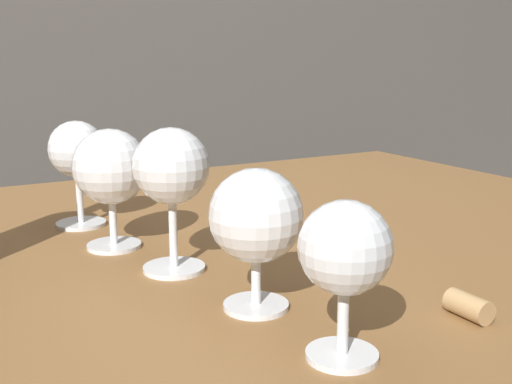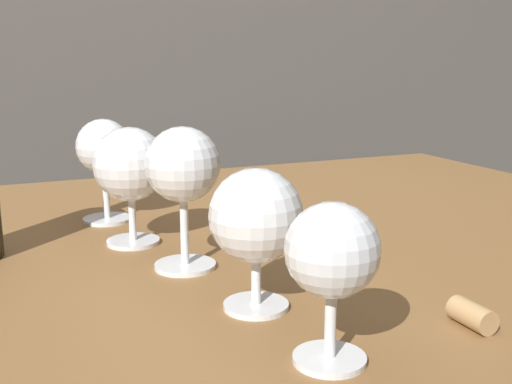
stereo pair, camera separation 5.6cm
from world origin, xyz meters
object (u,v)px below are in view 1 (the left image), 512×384
(wine_glass_port, at_px, (256,219))
(cork, at_px, (469,306))
(wine_glass_rose, at_px, (110,168))
(wine_glass_chardonnay, at_px, (77,152))
(wine_glass_cabernet, at_px, (171,170))
(wine_glass_pinot, at_px, (345,252))

(wine_glass_port, distance_m, cork, 0.20)
(wine_glass_rose, xyz_separation_m, wine_glass_chardonnay, (-0.01, 0.12, 0.00))
(wine_glass_port, distance_m, wine_glass_chardonnay, 0.38)
(wine_glass_port, bearing_deg, wine_glass_cabernet, 100.92)
(wine_glass_pinot, height_order, cork, wine_glass_pinot)
(wine_glass_chardonnay, height_order, cork, wine_glass_chardonnay)
(wine_glass_pinot, relative_size, wine_glass_chardonnay, 0.88)
(wine_glass_pinot, xyz_separation_m, wine_glass_cabernet, (-0.04, 0.25, 0.02))
(wine_glass_cabernet, xyz_separation_m, wine_glass_chardonnay, (-0.04, 0.23, -0.01))
(wine_glass_port, xyz_separation_m, cork, (0.15, -0.11, -0.07))
(wine_glass_pinot, xyz_separation_m, wine_glass_port, (-0.01, 0.12, -0.00))
(wine_glass_cabernet, distance_m, cork, 0.32)
(wine_glass_rose, bearing_deg, wine_glass_port, -76.88)
(wine_glass_chardonnay, xyz_separation_m, cork, (0.22, -0.48, -0.09))
(wine_glass_port, bearing_deg, cork, -36.21)
(wine_glass_port, bearing_deg, wine_glass_chardonnay, 100.26)
(wine_glass_rose, distance_m, cork, 0.43)
(wine_glass_pinot, bearing_deg, wine_glass_chardonnay, 98.90)
(wine_glass_rose, bearing_deg, wine_glass_chardonnay, 94.26)
(wine_glass_rose, xyz_separation_m, cork, (0.21, -0.36, -0.09))
(wine_glass_chardonnay, distance_m, cork, 0.54)
(wine_glass_pinot, bearing_deg, wine_glass_rose, 100.41)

